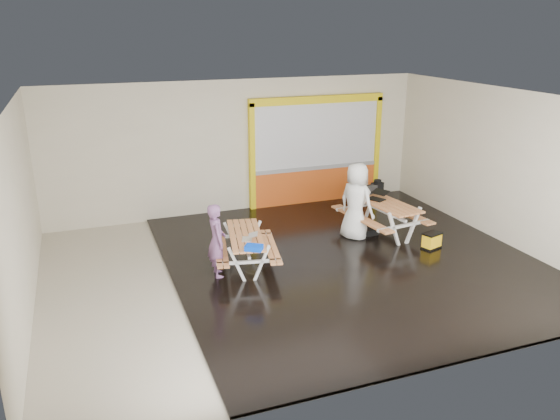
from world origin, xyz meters
name	(u,v)px	position (x,y,z in m)	size (l,w,h in m)	color
room	(296,188)	(0.00, 0.00, 1.75)	(10.02, 8.02, 3.52)	beige
deck	(349,259)	(1.25, 0.00, 0.03)	(7.50, 7.98, 0.05)	black
kiosk	(316,153)	(2.20, 3.93, 1.44)	(3.88, 0.16, 3.00)	#D25218
picnic_table_left	(246,242)	(-0.94, 0.40, 0.57)	(1.61, 2.08, 0.75)	tan
picnic_table_right	(382,209)	(2.65, 1.09, 0.65)	(1.72, 2.32, 0.86)	tan
person_left	(217,241)	(-1.60, 0.18, 0.78)	(0.55, 0.36, 1.50)	#7C4F7F
person_right	(356,202)	(1.97, 1.11, 0.90)	(0.90, 0.59, 1.85)	white
laptop_left	(249,237)	(-0.95, 0.09, 0.79)	(0.39, 0.37, 0.13)	silver
laptop_right	(378,197)	(2.62, 1.26, 0.91)	(0.57, 0.55, 0.19)	black
blue_pouch	(254,248)	(-1.03, -0.45, 0.80)	(0.32, 0.23, 0.10)	#0440E7
toolbox	(370,190)	(2.67, 1.75, 0.94)	(0.44, 0.34, 0.23)	black
backpack	(377,189)	(3.15, 2.20, 0.78)	(0.34, 0.27, 0.49)	black
dark_case	(369,232)	(2.33, 1.09, 0.12)	(0.39, 0.29, 0.15)	black
fluke_bag	(432,241)	(3.23, -0.14, 0.22)	(0.48, 0.39, 0.36)	black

